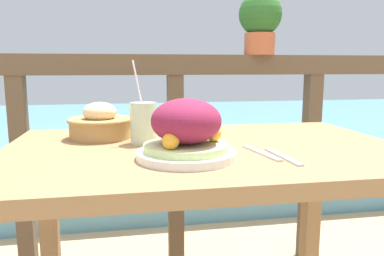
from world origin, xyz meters
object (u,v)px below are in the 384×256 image
salad_plate (186,133)px  drink_glass (144,123)px  bread_basket (100,124)px  potted_plant (260,20)px

salad_plate → drink_glass: (-0.09, 0.20, -0.00)m
bread_basket → drink_glass: bearing=-39.7°
salad_plate → bread_basket: 0.39m
potted_plant → salad_plate: bearing=-120.7°
potted_plant → drink_glass: bearing=-133.5°
bread_basket → potted_plant: bearing=35.0°
drink_glass → bread_basket: size_ratio=1.21×
drink_glass → bread_basket: bearing=140.3°
salad_plate → potted_plant: bearing=59.3°
drink_glass → potted_plant: (0.57, 0.60, 0.37)m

